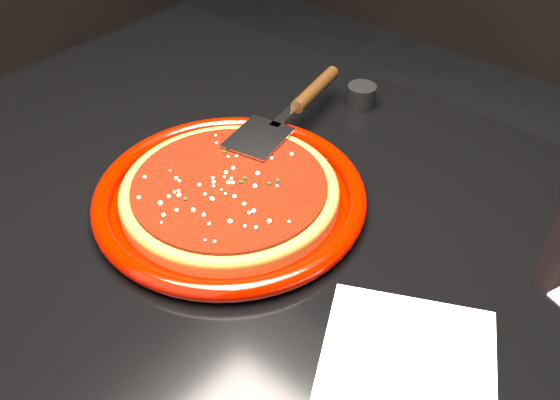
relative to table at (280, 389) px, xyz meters
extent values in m
cube|color=black|center=(0.00, 0.00, 0.00)|extent=(1.20, 0.80, 0.75)
cylinder|color=#7A0600|center=(-0.07, -0.01, 0.39)|extent=(0.42, 0.42, 0.03)
cylinder|color=brown|center=(-0.07, -0.01, 0.39)|extent=(0.34, 0.34, 0.01)
torus|color=brown|center=(-0.07, -0.01, 0.40)|extent=(0.34, 0.34, 0.02)
cylinder|color=#621206|center=(-0.07, -0.01, 0.40)|extent=(0.30, 0.30, 0.01)
cube|color=white|center=(0.24, -0.08, 0.38)|extent=(0.23, 0.23, 0.00)
cylinder|color=black|center=(-0.08, 0.30, 0.39)|extent=(0.05, 0.05, 0.04)
camera|label=1|loc=(0.38, -0.45, 0.91)|focal=40.00mm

